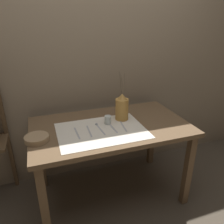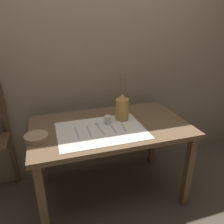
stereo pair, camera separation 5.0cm
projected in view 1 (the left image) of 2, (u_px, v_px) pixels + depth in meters
ground_plane at (110, 192)px, 2.23m from camera, size 12.00×12.00×0.00m
stone_wall_back at (94, 66)px, 2.21m from camera, size 7.00×0.06×2.40m
wooden_table at (110, 134)px, 1.97m from camera, size 1.38×0.80×0.77m
linen_cloth at (102, 130)px, 1.83m from camera, size 0.73×0.52×0.00m
pitcher_with_flowers at (122, 108)px, 1.99m from camera, size 0.12×0.12×0.45m
wooden_bowl at (37, 138)px, 1.66m from camera, size 0.18×0.18×0.04m
glass_tumbler_near at (108, 120)px, 1.93m from camera, size 0.06×0.06×0.08m
knife_center at (77, 133)px, 1.78m from camera, size 0.02×0.20×0.00m
fork_inner at (89, 131)px, 1.81m from camera, size 0.02×0.20×0.00m
spoon_outer at (98, 126)px, 1.89m from camera, size 0.03×0.21×0.02m
spoon_inner at (111, 125)px, 1.92m from camera, size 0.03×0.21×0.02m
fork_outer at (123, 126)px, 1.89m from camera, size 0.03×0.20×0.00m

